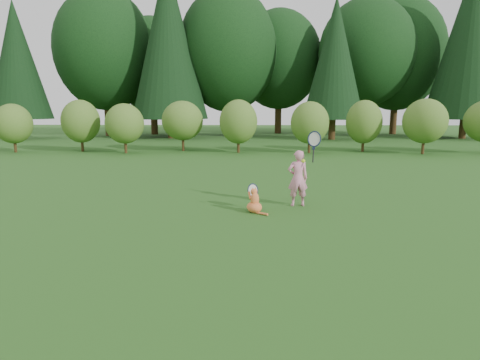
# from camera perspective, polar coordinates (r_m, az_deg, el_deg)

# --- Properties ---
(ground) EXTENTS (100.00, 100.00, 0.00)m
(ground) POSITION_cam_1_polar(r_m,az_deg,el_deg) (8.17, -1.60, -5.82)
(ground) COLOR #1F4E16
(ground) RESTS_ON ground
(shrub_row) EXTENTS (28.00, 3.00, 2.80)m
(shrub_row) POSITION_cam_1_polar(r_m,az_deg,el_deg) (20.86, 0.60, 7.76)
(shrub_row) COLOR #3F6A21
(shrub_row) RESTS_ON ground
(woodland_backdrop) EXTENTS (48.00, 10.00, 15.00)m
(woodland_backdrop) POSITION_cam_1_polar(r_m,az_deg,el_deg) (31.29, 1.09, 19.74)
(woodland_backdrop) COLOR black
(woodland_backdrop) RESTS_ON ground
(child) EXTENTS (0.74, 0.46, 1.96)m
(child) POSITION_cam_1_polar(r_m,az_deg,el_deg) (9.37, 8.30, 0.43)
(child) COLOR pink
(child) RESTS_ON ground
(cat) EXTENTS (0.55, 0.79, 0.75)m
(cat) POSITION_cam_1_polar(r_m,az_deg,el_deg) (8.78, 2.05, -2.78)
(cat) COLOR #D75129
(cat) RESTS_ON ground
(tennis_ball) EXTENTS (0.08, 0.08, 0.08)m
(tennis_ball) POSITION_cam_1_polar(r_m,az_deg,el_deg) (8.20, 8.99, 2.69)
(tennis_ball) COLOR #B4E51A
(tennis_ball) RESTS_ON ground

